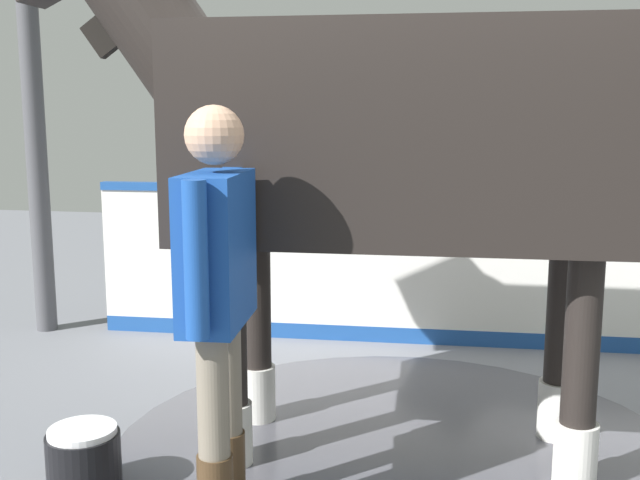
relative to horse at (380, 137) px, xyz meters
The scene contains 7 objects.
ground_plane 1.68m from the horse, 50.15° to the right, with size 16.00×16.00×0.02m, color slate.
wet_patch 1.61m from the horse, 88.19° to the right, with size 3.01×3.01×0.00m, color #4C4C54.
barrier_wall 2.13m from the horse, ahead, with size 0.24×4.82×1.19m.
roof_post_near 3.29m from the horse, 59.19° to the left, with size 0.16×0.16×3.08m, color #4C4C51.
horse is the anchor object (origin of this frame).
handler 1.16m from the horse, 145.28° to the left, with size 0.70×0.25×1.76m.
wash_bucket 2.05m from the horse, 118.67° to the left, with size 0.34×0.34×0.31m.
Camera 1 is at (-3.99, -0.05, 1.74)m, focal length 42.73 mm.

